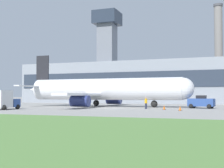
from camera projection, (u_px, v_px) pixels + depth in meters
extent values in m
plane|color=#999691|center=(107.00, 108.00, 47.62)|extent=(400.00, 400.00, 0.00)
cube|color=#8C939E|center=(154.00, 82.00, 78.47)|extent=(70.70, 12.13, 10.38)
cube|color=#2D3847|center=(148.00, 79.00, 72.76)|extent=(69.28, 0.16, 3.74)
cube|color=slate|center=(107.00, 64.00, 83.08)|extent=(4.32, 4.32, 20.87)
cube|color=#283342|center=(107.00, 18.00, 83.51)|extent=(6.47, 6.47, 3.45)
cylinder|color=gray|center=(219.00, 54.00, 96.09)|extent=(2.44, 2.44, 29.49)
cylinder|color=#4C4C51|center=(218.00, 5.00, 96.62)|extent=(2.81, 2.81, 0.73)
cylinder|color=white|center=(105.00, 89.00, 54.28)|extent=(26.87, 3.71, 3.71)
sphere|color=white|center=(183.00, 89.00, 49.62)|extent=(3.53, 3.53, 3.53)
cone|color=white|center=(39.00, 90.00, 58.95)|extent=(4.08, 3.53, 3.53)
cube|color=#232328|center=(43.00, 68.00, 58.83)|extent=(2.60, 0.24, 4.55)
cube|color=white|center=(30.00, 86.00, 55.18)|extent=(1.11, 7.59, 0.20)
cube|color=white|center=(53.00, 87.00, 62.30)|extent=(1.11, 7.59, 0.20)
cube|color=white|center=(80.00, 94.00, 48.09)|extent=(2.48, 12.66, 0.36)
cube|color=white|center=(112.00, 95.00, 61.34)|extent=(2.48, 12.66, 0.36)
cylinder|color=navy|center=(80.00, 101.00, 47.50)|extent=(2.89, 1.74, 1.74)
cylinder|color=navy|center=(114.00, 100.00, 61.65)|extent=(2.89, 1.74, 1.74)
cylinder|color=#59595B|center=(154.00, 99.00, 51.19)|extent=(0.20, 0.20, 1.57)
sphere|color=black|center=(154.00, 104.00, 51.16)|extent=(1.14, 1.14, 1.14)
cylinder|color=#59595B|center=(85.00, 99.00, 52.86)|extent=(0.20, 0.20, 1.57)
sphere|color=black|center=(85.00, 104.00, 52.83)|extent=(1.14, 1.14, 1.14)
cylinder|color=#59595B|center=(96.00, 99.00, 57.46)|extent=(0.20, 0.20, 1.57)
sphere|color=black|center=(96.00, 103.00, 57.43)|extent=(1.14, 1.14, 1.14)
cube|color=#2D4C93|center=(201.00, 102.00, 47.63)|extent=(4.11, 2.36, 1.18)
cube|color=black|center=(201.00, 97.00, 47.66)|extent=(1.54, 1.42, 0.50)
sphere|color=black|center=(209.00, 106.00, 46.22)|extent=(0.70, 0.70, 0.70)
sphere|color=black|center=(212.00, 106.00, 47.63)|extent=(0.70, 0.70, 0.70)
sphere|color=black|center=(191.00, 106.00, 47.58)|extent=(0.70, 0.70, 0.70)
sphere|color=black|center=(194.00, 106.00, 48.99)|extent=(0.70, 0.70, 0.70)
cube|color=#2D4C93|center=(11.00, 103.00, 45.23)|extent=(2.36, 1.49, 1.17)
cube|color=silver|center=(1.00, 99.00, 43.29)|extent=(2.40, 2.50, 2.38)
sphere|color=black|center=(18.00, 107.00, 44.89)|extent=(0.70, 0.70, 0.70)
sphere|color=black|center=(5.00, 107.00, 45.72)|extent=(0.70, 0.70, 0.70)
sphere|color=black|center=(4.00, 107.00, 42.27)|extent=(0.70, 0.70, 0.70)
cylinder|color=#23283D|center=(146.00, 106.00, 45.74)|extent=(0.42, 0.42, 0.83)
cylinder|color=#F2A514|center=(146.00, 101.00, 45.77)|extent=(0.53, 0.53, 0.66)
sphere|color=tan|center=(146.00, 98.00, 45.78)|extent=(0.23, 0.23, 0.23)
cube|color=black|center=(180.00, 111.00, 40.48)|extent=(0.51, 0.51, 0.03)
cone|color=orange|center=(180.00, 108.00, 40.49)|extent=(0.37, 0.37, 0.62)
cube|color=black|center=(164.00, 110.00, 43.34)|extent=(0.46, 0.46, 0.03)
cone|color=orange|center=(164.00, 107.00, 43.35)|extent=(0.33, 0.33, 0.65)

